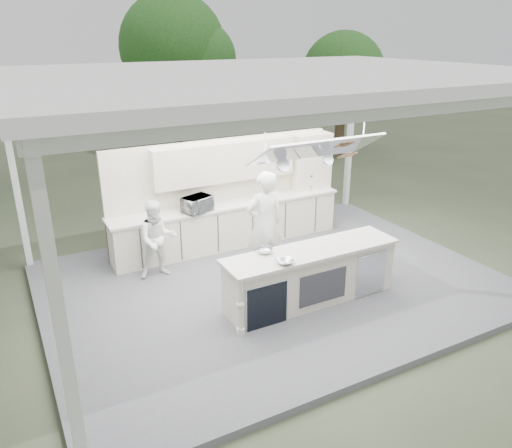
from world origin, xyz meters
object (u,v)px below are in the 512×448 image
demo_island (310,276)px  head_chef (265,225)px  back_counter (229,224)px  sous_chef (158,239)px

demo_island → head_chef: head_chef is taller
demo_island → head_chef: 1.36m
back_counter → head_chef: (-0.02, -1.58, 0.53)m
head_chef → sous_chef: size_ratio=1.36×
demo_island → back_counter: bearing=93.6°
head_chef → demo_island: bearing=99.9°
back_counter → head_chef: bearing=-90.7°
sous_chef → head_chef: bearing=-19.4°
back_counter → head_chef: 1.67m
demo_island → back_counter: size_ratio=0.61×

